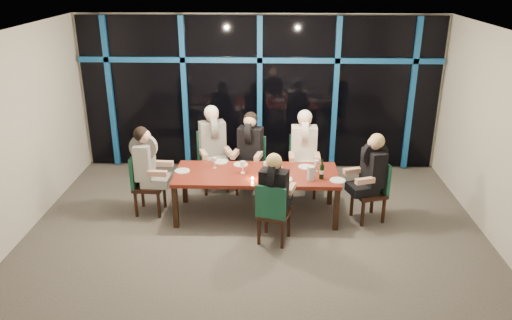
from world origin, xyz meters
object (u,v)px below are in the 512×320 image
at_px(chair_far_left, 212,157).
at_px(diner_near_mid, 275,184).
at_px(chair_far_right, 303,162).
at_px(chair_far_mid, 251,161).
at_px(water_pitcher, 311,173).
at_px(diner_end_left, 147,158).
at_px(wine_bottle, 322,171).
at_px(diner_far_right, 304,141).
at_px(diner_far_mid, 250,142).
at_px(diner_far_left, 213,137).
at_px(chair_end_right, 374,187).
at_px(chair_end_left, 144,181).
at_px(diner_end_right, 372,165).
at_px(dining_table, 256,177).
at_px(chair_near_mid, 273,211).

distance_m(chair_far_left, diner_near_mid, 2.19).
bearing_deg(chair_far_right, chair_far_mid, 176.92).
bearing_deg(diner_near_mid, water_pitcher, -118.53).
bearing_deg(diner_end_left, chair_far_right, -68.85).
distance_m(chair_far_right, wine_bottle, 1.15).
bearing_deg(diner_far_right, diner_far_mid, 176.64).
xyz_separation_m(chair_far_right, diner_far_left, (-1.59, 0.06, 0.43)).
height_order(chair_far_mid, chair_end_right, chair_far_mid).
bearing_deg(chair_end_right, diner_far_right, -148.08).
relative_size(chair_end_right, diner_far_left, 0.95).
bearing_deg(chair_end_left, wine_bottle, -92.32).
relative_size(diner_far_right, diner_end_right, 1.06).
bearing_deg(wine_bottle, diner_end_left, 175.03).
bearing_deg(diner_far_right, chair_far_mid, 171.42).
bearing_deg(wine_bottle, water_pitcher, -163.23).
distance_m(chair_far_mid, wine_bottle, 1.64).
xyz_separation_m(chair_far_right, chair_end_left, (-2.64, -0.85, -0.02)).
bearing_deg(water_pitcher, chair_far_left, 149.95).
xyz_separation_m(dining_table, diner_end_right, (1.79, -0.09, 0.26)).
xyz_separation_m(dining_table, chair_end_right, (1.87, -0.06, -0.13)).
xyz_separation_m(chair_end_right, chair_near_mid, (-1.61, -0.81, -0.02)).
height_order(chair_far_mid, diner_end_left, diner_end_left).
bearing_deg(diner_far_left, diner_far_mid, -27.29).
height_order(diner_far_right, diner_near_mid, diner_far_right).
xyz_separation_m(chair_end_right, diner_far_right, (-1.07, 0.88, 0.45)).
relative_size(chair_near_mid, diner_far_right, 0.94).
height_order(chair_far_right, chair_end_left, chair_far_right).
bearing_deg(diner_near_mid, chair_far_left, -42.61).
xyz_separation_m(chair_end_left, wine_bottle, (2.85, -0.24, 0.30)).
bearing_deg(water_pitcher, diner_end_right, 16.83).
bearing_deg(chair_far_left, diner_far_mid, -33.82).
height_order(chair_near_mid, diner_far_left, diner_far_left).
bearing_deg(diner_far_left, diner_near_mid, -77.64).
distance_m(diner_far_mid, diner_near_mid, 1.73).
height_order(dining_table, diner_end_right, diner_end_right).
height_order(chair_far_right, wine_bottle, wine_bottle).
relative_size(chair_near_mid, diner_end_left, 0.97).
distance_m(chair_far_mid, diner_near_mid, 1.84).
relative_size(chair_far_right, water_pitcher, 4.74).
relative_size(chair_far_left, diner_near_mid, 1.14).
bearing_deg(diner_far_left, chair_end_right, -40.29).
bearing_deg(chair_end_left, diner_end_right, -89.72).
distance_m(wine_bottle, water_pitcher, 0.18).
height_order(chair_far_mid, wine_bottle, wine_bottle).
bearing_deg(water_pitcher, wine_bottle, 24.59).
relative_size(chair_far_right, chair_end_right, 1.06).
distance_m(chair_far_right, diner_end_left, 2.72).
height_order(chair_far_left, water_pitcher, chair_far_left).
xyz_separation_m(diner_far_mid, diner_end_right, (1.93, -0.97, -0.02)).
bearing_deg(chair_near_mid, water_pitcher, -115.95).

